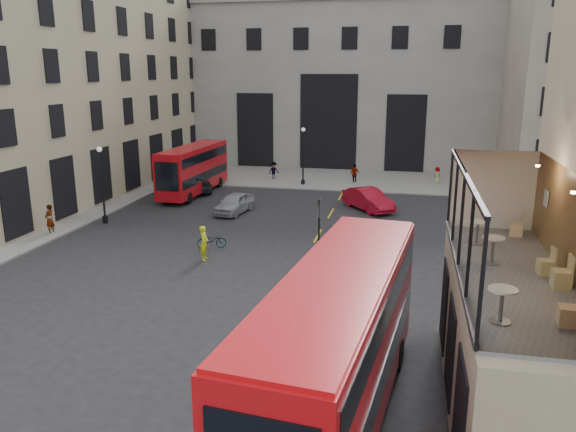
% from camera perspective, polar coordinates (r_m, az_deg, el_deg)
% --- Properties ---
extents(ground, '(140.00, 140.00, 0.00)m').
position_cam_1_polar(ground, '(19.47, 0.25, -17.27)').
color(ground, black).
rests_on(ground, ground).
extents(host_frontage, '(3.00, 11.00, 4.50)m').
position_cam_1_polar(host_frontage, '(18.33, 21.08, -12.43)').
color(host_frontage, tan).
rests_on(host_frontage, ground).
extents(cafe_floor, '(3.00, 10.00, 0.10)m').
position_cam_1_polar(cafe_floor, '(17.45, 21.76, -5.65)').
color(cafe_floor, slate).
rests_on(cafe_floor, host_frontage).
extents(gateway, '(35.00, 10.60, 18.00)m').
position_cam_1_polar(gateway, '(64.74, 4.85, 13.66)').
color(gateway, gray).
rests_on(gateway, ground).
extents(pavement_far, '(40.00, 12.00, 0.12)m').
position_cam_1_polar(pavement_far, '(55.94, 2.29, 3.97)').
color(pavement_far, slate).
rests_on(pavement_far, ground).
extents(traffic_light_near, '(0.16, 0.20, 3.80)m').
position_cam_1_polar(traffic_light_near, '(29.59, 3.17, -0.87)').
color(traffic_light_near, black).
rests_on(traffic_light_near, ground).
extents(traffic_light_far, '(0.16, 0.20, 3.80)m').
position_cam_1_polar(traffic_light_far, '(48.51, -10.34, 4.96)').
color(traffic_light_far, black).
rests_on(traffic_light_far, ground).
extents(street_lamp_a, '(0.36, 0.36, 5.33)m').
position_cam_1_polar(street_lamp_a, '(40.59, -18.31, 2.59)').
color(street_lamp_a, black).
rests_on(street_lamp_a, ground).
extents(street_lamp_b, '(0.36, 0.36, 5.33)m').
position_cam_1_polar(street_lamp_b, '(51.67, 1.55, 5.73)').
color(street_lamp_b, black).
rests_on(street_lamp_b, ground).
extents(bus_near, '(4.09, 12.43, 4.87)m').
position_cam_1_polar(bus_near, '(16.54, 5.12, -12.58)').
color(bus_near, red).
rests_on(bus_near, ground).
extents(bus_far, '(2.67, 10.34, 4.10)m').
position_cam_1_polar(bus_far, '(48.69, -9.58, 4.89)').
color(bus_far, '#A80B11').
rests_on(bus_far, ground).
extents(car_a, '(2.35, 4.55, 1.48)m').
position_cam_1_polar(car_a, '(41.92, -5.49, 1.30)').
color(car_a, gray).
rests_on(car_a, ground).
extents(car_b, '(4.43, 5.02, 1.64)m').
position_cam_1_polar(car_b, '(43.07, 8.14, 1.69)').
color(car_b, maroon).
rests_on(car_b, ground).
extents(car_c, '(4.25, 5.80, 1.56)m').
position_cam_1_polar(car_c, '(50.02, -9.16, 3.38)').
color(car_c, black).
rests_on(car_c, ground).
extents(bicycle, '(1.81, 1.21, 0.90)m').
position_cam_1_polar(bicycle, '(33.85, -7.78, -2.48)').
color(bicycle, gray).
rests_on(bicycle, ground).
extents(cyclist, '(0.57, 0.78, 1.96)m').
position_cam_1_polar(cyclist, '(31.63, -8.52, -2.72)').
color(cyclist, '#D6E518').
rests_on(cyclist, ground).
extents(pedestrian_a, '(0.91, 0.72, 1.84)m').
position_cam_1_polar(pedestrian_a, '(51.71, -9.02, 3.90)').
color(pedestrian_a, gray).
rests_on(pedestrian_a, ground).
extents(pedestrian_b, '(1.25, 1.27, 1.75)m').
position_cam_1_polar(pedestrian_b, '(54.67, -1.45, 4.60)').
color(pedestrian_b, gray).
rests_on(pedestrian_b, ground).
extents(pedestrian_c, '(1.10, 1.05, 1.84)m').
position_cam_1_polar(pedestrian_c, '(53.11, 6.78, 4.26)').
color(pedestrian_c, gray).
rests_on(pedestrian_c, ground).
extents(pedestrian_d, '(0.92, 0.89, 1.60)m').
position_cam_1_polar(pedestrian_d, '(54.52, 14.90, 4.01)').
color(pedestrian_d, gray).
rests_on(pedestrian_d, ground).
extents(pedestrian_e, '(0.50, 0.74, 1.97)m').
position_cam_1_polar(pedestrian_e, '(39.29, -23.06, -0.33)').
color(pedestrian_e, gray).
rests_on(pedestrian_e, ground).
extents(cafe_table_near, '(0.67, 0.67, 0.83)m').
position_cam_1_polar(cafe_table_near, '(13.93, 20.91, -7.97)').
color(cafe_table_near, white).
rests_on(cafe_table_near, cafe_floor).
extents(cafe_table_mid, '(0.67, 0.67, 0.83)m').
position_cam_1_polar(cafe_table_mid, '(17.97, 20.10, -2.90)').
color(cafe_table_mid, beige).
rests_on(cafe_table_mid, cafe_floor).
extents(cafe_table_far, '(0.64, 0.64, 0.80)m').
position_cam_1_polar(cafe_table_far, '(19.85, 18.70, -1.24)').
color(cafe_table_far, white).
rests_on(cafe_table_far, cafe_floor).
extents(cafe_chair_a, '(0.45, 0.45, 0.87)m').
position_cam_1_polar(cafe_chair_a, '(14.47, 26.63, -8.97)').
color(cafe_chair_a, tan).
rests_on(cafe_chair_a, cafe_floor).
extents(cafe_chair_b, '(0.47, 0.47, 0.92)m').
position_cam_1_polar(cafe_chair_b, '(16.81, 26.06, -5.67)').
color(cafe_chair_b, tan).
rests_on(cafe_chair_b, cafe_floor).
extents(cafe_chair_c, '(0.46, 0.46, 0.82)m').
position_cam_1_polar(cafe_chair_c, '(17.69, 24.74, -4.66)').
color(cafe_chair_c, tan).
rests_on(cafe_chair_c, cafe_floor).
extents(cafe_chair_d, '(0.52, 0.52, 0.87)m').
position_cam_1_polar(cafe_chair_d, '(21.41, 22.25, -1.18)').
color(cafe_chair_d, tan).
rests_on(cafe_chair_d, cafe_floor).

